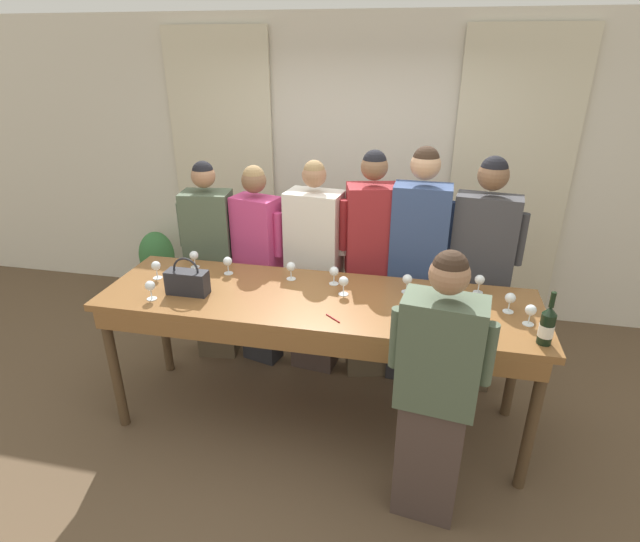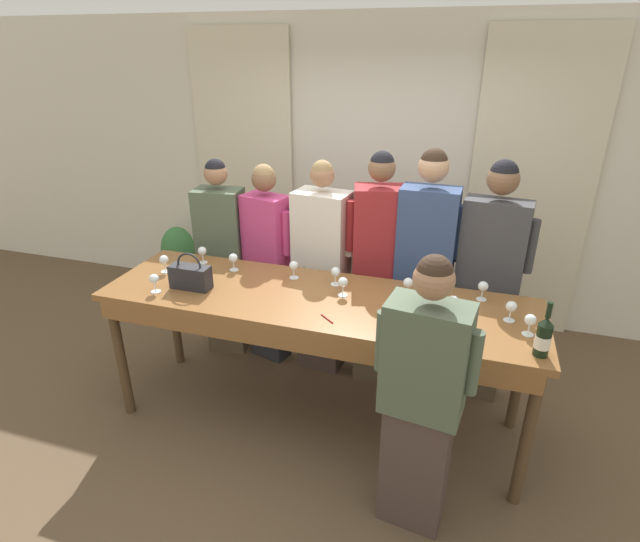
{
  "view_description": "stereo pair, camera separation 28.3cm",
  "coord_description": "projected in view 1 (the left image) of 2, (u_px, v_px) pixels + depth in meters",
  "views": [
    {
      "loc": [
        0.62,
        -2.84,
        2.51
      ],
      "look_at": [
        0.0,
        0.08,
        1.16
      ],
      "focal_mm": 28.0,
      "sensor_mm": 36.0,
      "label": 1
    },
    {
      "loc": [
        0.89,
        -2.77,
        2.51
      ],
      "look_at": [
        0.0,
        0.08,
        1.16
      ],
      "focal_mm": 28.0,
      "sensor_mm": 36.0,
      "label": 2
    }
  ],
  "objects": [
    {
      "name": "curtain_panel_right",
      "position": [
        508.0,
        186.0,
        4.54
      ],
      "size": [
        1.04,
        0.03,
        2.69
      ],
      "color": "beige",
      "rests_on": "ground_plane"
    },
    {
      "name": "wine_glass_center_mid",
      "position": [
        291.0,
        267.0,
        3.48
      ],
      "size": [
        0.07,
        0.07,
        0.13
      ],
      "color": "white",
      "rests_on": "tasting_bar"
    },
    {
      "name": "host_pouring",
      "position": [
        436.0,
        393.0,
        2.62
      ],
      "size": [
        0.53,
        0.29,
        1.65
      ],
      "color": "#473833",
      "rests_on": "ground_plane"
    },
    {
      "name": "guest_pink_top",
      "position": [
        259.0,
        265.0,
        4.05
      ],
      "size": [
        0.47,
        0.3,
        1.7
      ],
      "color": "#28282D",
      "rests_on": "ground_plane"
    },
    {
      "name": "wine_glass_front_right",
      "position": [
        194.0,
        256.0,
        3.67
      ],
      "size": [
        0.07,
        0.07,
        0.13
      ],
      "color": "white",
      "rests_on": "tasting_bar"
    },
    {
      "name": "wine_glass_center_left",
      "position": [
        407.0,
        280.0,
        3.3
      ],
      "size": [
        0.07,
        0.07,
        0.13
      ],
      "color": "white",
      "rests_on": "tasting_bar"
    },
    {
      "name": "handbag",
      "position": [
        187.0,
        281.0,
        3.28
      ],
      "size": [
        0.28,
        0.11,
        0.26
      ],
      "color": "#232328",
      "rests_on": "tasting_bar"
    },
    {
      "name": "tasting_bar",
      "position": [
        316.0,
        312.0,
        3.28
      ],
      "size": [
        2.87,
        0.83,
        1.01
      ],
      "color": "brown",
      "rests_on": "ground_plane"
    },
    {
      "name": "wine_glass_back_right",
      "position": [
        156.0,
        267.0,
        3.5
      ],
      "size": [
        0.07,
        0.07,
        0.13
      ],
      "color": "white",
      "rests_on": "tasting_bar"
    },
    {
      "name": "guest_cream_sweater",
      "position": [
        315.0,
        270.0,
        3.96
      ],
      "size": [
        0.53,
        0.32,
        1.76
      ],
      "color": "#473833",
      "rests_on": "ground_plane"
    },
    {
      "name": "ground_plane",
      "position": [
        318.0,
        418.0,
        3.68
      ],
      "size": [
        18.0,
        18.0,
        0.0
      ],
      "primitive_type": "plane",
      "color": "brown"
    },
    {
      "name": "wine_glass_near_host",
      "position": [
        334.0,
        272.0,
        3.41
      ],
      "size": [
        0.07,
        0.07,
        0.13
      ],
      "color": "white",
      "rests_on": "tasting_bar"
    },
    {
      "name": "pen",
      "position": [
        333.0,
        318.0,
        3.0
      ],
      "size": [
        0.1,
        0.09,
        0.01
      ],
      "color": "maroon",
      "rests_on": "tasting_bar"
    },
    {
      "name": "wine_glass_center_right",
      "position": [
        150.0,
        287.0,
        3.2
      ],
      "size": [
        0.07,
        0.07,
        0.13
      ],
      "color": "white",
      "rests_on": "tasting_bar"
    },
    {
      "name": "potted_plant",
      "position": [
        158.0,
        260.0,
        5.28
      ],
      "size": [
        0.36,
        0.36,
        0.75
      ],
      "color": "#4C4C51",
      "rests_on": "ground_plane"
    },
    {
      "name": "guest_navy_coat",
      "position": [
        417.0,
        268.0,
        3.77
      ],
      "size": [
        0.52,
        0.26,
        1.89
      ],
      "color": "#28282D",
      "rests_on": "ground_plane"
    },
    {
      "name": "curtain_panel_left",
      "position": [
        224.0,
        172.0,
        5.06
      ],
      "size": [
        1.04,
        0.03,
        2.69
      ],
      "color": "beige",
      "rests_on": "ground_plane"
    },
    {
      "name": "wine_glass_back_mid",
      "position": [
        480.0,
        280.0,
        3.29
      ],
      "size": [
        0.07,
        0.07,
        0.13
      ],
      "color": "white",
      "rests_on": "tasting_bar"
    },
    {
      "name": "guest_striped_shirt",
      "position": [
        370.0,
        267.0,
        3.85
      ],
      "size": [
        0.49,
        0.34,
        1.85
      ],
      "color": "brown",
      "rests_on": "ground_plane"
    },
    {
      "name": "wine_glass_front_left",
      "position": [
        531.0,
        311.0,
        2.91
      ],
      "size": [
        0.07,
        0.07,
        0.13
      ],
      "color": "white",
      "rests_on": "tasting_bar"
    },
    {
      "name": "wine_glass_back_left",
      "position": [
        510.0,
        299.0,
        3.05
      ],
      "size": [
        0.07,
        0.07,
        0.13
      ],
      "color": "white",
      "rests_on": "tasting_bar"
    },
    {
      "name": "wine_glass_front_mid",
      "position": [
        228.0,
        262.0,
        3.57
      ],
      "size": [
        0.07,
        0.07,
        0.13
      ],
      "color": "white",
      "rests_on": "tasting_bar"
    },
    {
      "name": "guest_olive_jacket",
      "position": [
        212.0,
        262.0,
        4.13
      ],
      "size": [
        0.5,
        0.3,
        1.71
      ],
      "color": "brown",
      "rests_on": "ground_plane"
    },
    {
      "name": "wine_glass_by_bottle",
      "position": [
        344.0,
        282.0,
        3.27
      ],
      "size": [
        0.07,
        0.07,
        0.13
      ],
      "color": "white",
      "rests_on": "tasting_bar"
    },
    {
      "name": "wall_back",
      "position": [
        360.0,
        171.0,
        4.84
      ],
      "size": [
        12.0,
        0.06,
        2.8
      ],
      "color": "silver",
      "rests_on": "ground_plane"
    },
    {
      "name": "wine_glass_by_handbag",
      "position": [
        454.0,
        296.0,
        3.08
      ],
      "size": [
        0.07,
        0.07,
        0.13
      ],
      "color": "white",
      "rests_on": "tasting_bar"
    },
    {
      "name": "wine_bottle",
      "position": [
        547.0,
        326.0,
        2.71
      ],
      "size": [
        0.08,
        0.08,
        0.31
      ],
      "color": "black",
      "rests_on": "tasting_bar"
    },
    {
      "name": "guest_beige_cap",
      "position": [
        479.0,
        275.0,
        3.69
      ],
      "size": [
        0.56,
        0.27,
        1.84
      ],
      "color": "brown",
      "rests_on": "ground_plane"
    }
  ]
}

